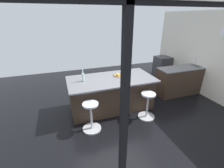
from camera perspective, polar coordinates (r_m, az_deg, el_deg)
The scene contains 12 objects.
ground_plane at distance 4.50m, azimuth 2.04°, elevation -9.85°, with size 8.19×8.19×0.00m, color black.
window_panel_rear at distance 2.02m, azimuth 31.20°, elevation -16.22°, with size 6.30×0.12×2.65m.
interior_partition_left at distance 5.82m, azimuth 32.97°, elevation 8.48°, with size 0.15×5.19×2.65m.
sink_cabinet at distance 6.03m, azimuth 26.49°, elevation 1.63°, with size 2.38×0.60×1.21m.
oven_range at distance 7.12m, azimuth 17.95°, elevation 5.97°, with size 0.60×0.61×0.90m.
kitchen_island at distance 4.42m, azimuth -0.41°, elevation -3.35°, with size 2.34×1.17×0.94m.
stool_by_window at distance 4.17m, azimuth 12.81°, elevation -7.98°, with size 0.44×0.44×0.71m.
stool_middle at distance 3.70m, azimuth -7.64°, elevation -12.07°, with size 0.44×0.44×0.71m.
cutting_board at distance 4.40m, azimuth 3.04°, elevation 3.21°, with size 0.36×0.24×0.02m, color olive.
apple_green at distance 4.40m, azimuth 4.19°, elevation 3.92°, with size 0.09×0.09×0.09m, color #609E2D.
apple_yellow at distance 4.30m, azimuth 2.00°, elevation 3.49°, with size 0.09×0.09×0.09m, color gold.
water_bottle at distance 4.04m, azimuth -10.60°, elevation 2.62°, with size 0.06×0.06×0.31m.
Camera 1 is at (1.37, 3.48, 2.49)m, focal length 24.89 mm.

